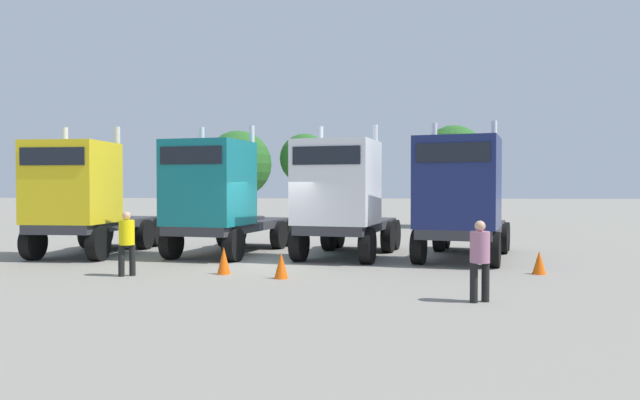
{
  "coord_description": "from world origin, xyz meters",
  "views": [
    {
      "loc": [
        3.02,
        -17.93,
        2.36
      ],
      "look_at": [
        1.2,
        2.82,
        1.89
      ],
      "focal_mm": 33.5,
      "sensor_mm": 36.0,
      "label": 1
    }
  ],
  "objects_px": {
    "semi_truck_yellow": "(82,198)",
    "traffic_cone_far": "(539,262)",
    "semi_truck_teal": "(218,198)",
    "visitor_with_camera": "(480,255)",
    "semi_truck_navy": "(461,198)",
    "traffic_cone_near": "(224,261)",
    "semi_truck_white": "(342,198)",
    "traffic_cone_mid": "(281,265)",
    "visitor_in_hivis": "(127,239)"
  },
  "relations": [
    {
      "from": "semi_truck_teal",
      "to": "semi_truck_white",
      "type": "bearing_deg",
      "value": 97.13
    },
    {
      "from": "traffic_cone_near",
      "to": "traffic_cone_mid",
      "type": "height_order",
      "value": "traffic_cone_near"
    },
    {
      "from": "visitor_in_hivis",
      "to": "semi_truck_yellow",
      "type": "bearing_deg",
      "value": -173.77
    },
    {
      "from": "traffic_cone_near",
      "to": "traffic_cone_far",
      "type": "height_order",
      "value": "traffic_cone_near"
    },
    {
      "from": "semi_truck_navy",
      "to": "traffic_cone_far",
      "type": "xyz_separation_m",
      "value": [
        1.71,
        -2.6,
        -1.67
      ]
    },
    {
      "from": "visitor_in_hivis",
      "to": "traffic_cone_far",
      "type": "height_order",
      "value": "visitor_in_hivis"
    },
    {
      "from": "visitor_in_hivis",
      "to": "traffic_cone_far",
      "type": "distance_m",
      "value": 11.0
    },
    {
      "from": "traffic_cone_near",
      "to": "traffic_cone_far",
      "type": "distance_m",
      "value": 8.48
    },
    {
      "from": "visitor_in_hivis",
      "to": "visitor_with_camera",
      "type": "bearing_deg",
      "value": 39.62
    },
    {
      "from": "semi_truck_navy",
      "to": "traffic_cone_near",
      "type": "distance_m",
      "value": 7.69
    },
    {
      "from": "visitor_with_camera",
      "to": "traffic_cone_near",
      "type": "relative_size",
      "value": 2.26
    },
    {
      "from": "semi_truck_navy",
      "to": "traffic_cone_far",
      "type": "distance_m",
      "value": 3.54
    },
    {
      "from": "semi_truck_navy",
      "to": "traffic_cone_mid",
      "type": "distance_m",
      "value": 6.65
    },
    {
      "from": "traffic_cone_near",
      "to": "semi_truck_white",
      "type": "bearing_deg",
      "value": 51.14
    },
    {
      "from": "semi_truck_white",
      "to": "semi_truck_yellow",
      "type": "bearing_deg",
      "value": -76.6
    },
    {
      "from": "semi_truck_navy",
      "to": "visitor_in_hivis",
      "type": "relative_size",
      "value": 3.89
    },
    {
      "from": "semi_truck_yellow",
      "to": "semi_truck_white",
      "type": "distance_m",
      "value": 8.71
    },
    {
      "from": "semi_truck_navy",
      "to": "traffic_cone_mid",
      "type": "height_order",
      "value": "semi_truck_navy"
    },
    {
      "from": "visitor_with_camera",
      "to": "traffic_cone_far",
      "type": "bearing_deg",
      "value": -54.31
    },
    {
      "from": "semi_truck_teal",
      "to": "traffic_cone_far",
      "type": "relative_size",
      "value": 10.52
    },
    {
      "from": "semi_truck_teal",
      "to": "visitor_in_hivis",
      "type": "relative_size",
      "value": 3.98
    },
    {
      "from": "visitor_with_camera",
      "to": "traffic_cone_mid",
      "type": "relative_size",
      "value": 2.46
    },
    {
      "from": "semi_truck_yellow",
      "to": "semi_truck_teal",
      "type": "xyz_separation_m",
      "value": [
        4.53,
        0.47,
        0.01
      ]
    },
    {
      "from": "traffic_cone_mid",
      "to": "traffic_cone_far",
      "type": "bearing_deg",
      "value": 11.24
    },
    {
      "from": "semi_truck_teal",
      "to": "semi_truck_white",
      "type": "height_order",
      "value": "semi_truck_teal"
    },
    {
      "from": "semi_truck_yellow",
      "to": "traffic_cone_far",
      "type": "relative_size",
      "value": 9.41
    },
    {
      "from": "traffic_cone_mid",
      "to": "traffic_cone_far",
      "type": "relative_size",
      "value": 1.05
    },
    {
      "from": "semi_truck_white",
      "to": "semi_truck_navy",
      "type": "distance_m",
      "value": 3.78
    },
    {
      "from": "semi_truck_white",
      "to": "visitor_with_camera",
      "type": "bearing_deg",
      "value": 36.71
    },
    {
      "from": "semi_truck_teal",
      "to": "traffic_cone_far",
      "type": "xyz_separation_m",
      "value": [
        9.65,
        -3.29,
        -1.67
      ]
    },
    {
      "from": "semi_truck_white",
      "to": "visitor_with_camera",
      "type": "xyz_separation_m",
      "value": [
        3.18,
        -7.05,
        -1.04
      ]
    },
    {
      "from": "semi_truck_navy",
      "to": "traffic_cone_near",
      "type": "relative_size",
      "value": 8.96
    },
    {
      "from": "semi_truck_navy",
      "to": "traffic_cone_near",
      "type": "height_order",
      "value": "semi_truck_navy"
    },
    {
      "from": "visitor_with_camera",
      "to": "traffic_cone_mid",
      "type": "xyz_separation_m",
      "value": [
        -4.51,
        2.74,
        -0.62
      ]
    },
    {
      "from": "semi_truck_navy",
      "to": "semi_truck_yellow",
      "type": "bearing_deg",
      "value": -75.35
    },
    {
      "from": "traffic_cone_mid",
      "to": "traffic_cone_near",
      "type": "bearing_deg",
      "value": 159.46
    },
    {
      "from": "semi_truck_white",
      "to": "traffic_cone_far",
      "type": "height_order",
      "value": "semi_truck_white"
    },
    {
      "from": "semi_truck_teal",
      "to": "visitor_in_hivis",
      "type": "height_order",
      "value": "semi_truck_teal"
    },
    {
      "from": "semi_truck_yellow",
      "to": "semi_truck_white",
      "type": "bearing_deg",
      "value": 92.77
    },
    {
      "from": "semi_truck_yellow",
      "to": "semi_truck_navy",
      "type": "distance_m",
      "value": 12.47
    },
    {
      "from": "semi_truck_teal",
      "to": "visitor_with_camera",
      "type": "bearing_deg",
      "value": 56.47
    },
    {
      "from": "semi_truck_white",
      "to": "visitor_with_camera",
      "type": "distance_m",
      "value": 7.81
    },
    {
      "from": "visitor_in_hivis",
      "to": "traffic_cone_mid",
      "type": "bearing_deg",
      "value": 56.68
    },
    {
      "from": "semi_truck_navy",
      "to": "traffic_cone_mid",
      "type": "bearing_deg",
      "value": -36.49
    },
    {
      "from": "traffic_cone_mid",
      "to": "traffic_cone_far",
      "type": "distance_m",
      "value": 6.93
    },
    {
      "from": "semi_truck_yellow",
      "to": "visitor_in_hivis",
      "type": "relative_size",
      "value": 3.56
    },
    {
      "from": "traffic_cone_mid",
      "to": "traffic_cone_far",
      "type": "height_order",
      "value": "traffic_cone_mid"
    },
    {
      "from": "traffic_cone_near",
      "to": "semi_truck_yellow",
      "type": "bearing_deg",
      "value": 148.21
    },
    {
      "from": "semi_truck_teal",
      "to": "traffic_cone_mid",
      "type": "bearing_deg",
      "value": 43.14
    },
    {
      "from": "visitor_in_hivis",
      "to": "traffic_cone_far",
      "type": "xyz_separation_m",
      "value": [
        10.91,
        1.28,
        -0.66
      ]
    }
  ]
}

